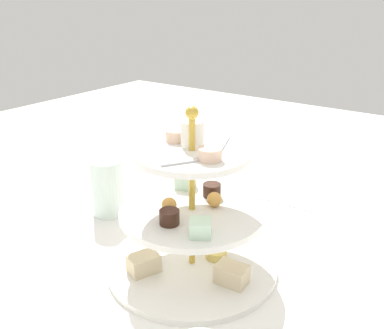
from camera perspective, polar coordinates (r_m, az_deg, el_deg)
name	(u,v)px	position (r m, az deg, el deg)	size (l,w,h in m)	color
ground_plane	(192,267)	(0.74, 0.00, -13.45)	(2.40, 2.40, 0.00)	white
tiered_serving_stand	(192,223)	(0.70, 0.04, -7.83)	(0.28, 0.28, 0.28)	white
water_glass_tall_right	(108,187)	(0.89, -11.15, -2.98)	(0.07, 0.07, 0.12)	silver
butter_knife_left	(279,201)	(0.97, 11.44, -4.80)	(0.17, 0.01, 0.00)	silver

